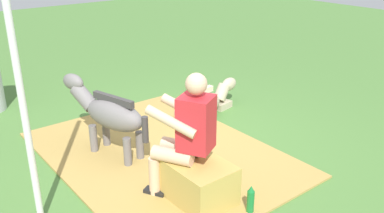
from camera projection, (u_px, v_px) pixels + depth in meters
ground_plane at (176, 148)px, 5.13m from camera, size 24.00×24.00×0.00m
hay_patch at (161, 153)px, 4.99m from camera, size 3.15×2.29×0.02m
hay_bale at (199, 183)px, 4.04m from camera, size 0.64×0.50×0.42m
person_seated at (185, 132)px, 3.93m from camera, size 0.72×0.60×1.30m
pony_standing at (109, 113)px, 4.82m from camera, size 1.32×0.56×0.88m
pony_lying at (202, 104)px, 5.98m from camera, size 0.56×1.36×0.42m
soda_bottle at (251, 200)px, 3.88m from camera, size 0.07×0.07×0.30m
tent_pole_left at (22, 102)px, 3.40m from camera, size 0.06×0.06×2.32m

